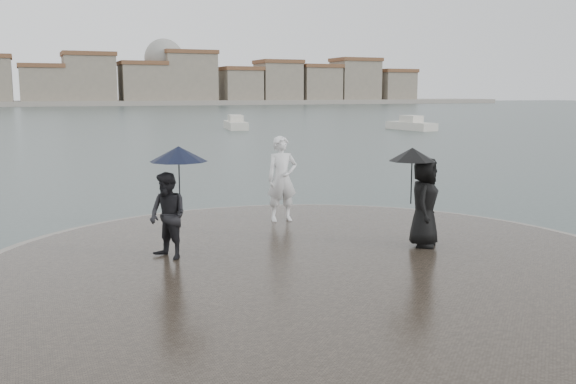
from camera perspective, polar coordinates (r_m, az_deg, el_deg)
name	(u,v)px	position (r m, az deg, el deg)	size (l,w,h in m)	color
ground	(429,356)	(8.74, 12.44, -14.02)	(400.00, 400.00, 0.00)	#2B3835
kerb_ring	(316,274)	(11.56, 2.47, -7.26)	(12.50, 12.50, 0.32)	gray
quay_tip	(316,272)	(11.55, 2.48, -7.16)	(11.90, 11.90, 0.36)	#2D261E
statue	(282,179)	(15.01, -0.54, 1.18)	(0.73, 0.48, 2.00)	white
visitor_left	(171,197)	(11.81, -10.35, -0.45)	(1.23, 1.11, 2.04)	black
visitor_right	(422,192)	(12.76, 11.82, -0.03)	(1.20, 1.07, 1.95)	black
far_skyline	(13,82)	(167.30, -23.23, 8.95)	(260.00, 20.00, 37.00)	gray
boats	(218,131)	(50.02, -6.22, 5.40)	(44.46, 22.29, 1.50)	beige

